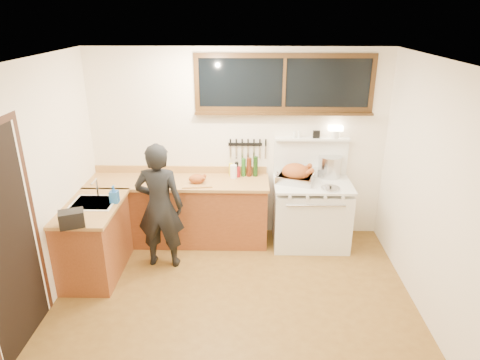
{
  "coord_description": "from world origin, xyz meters",
  "views": [
    {
      "loc": [
        0.15,
        -3.85,
        3.02
      ],
      "look_at": [
        0.05,
        0.85,
        1.15
      ],
      "focal_mm": 32.0,
      "sensor_mm": 36.0,
      "label": 1
    }
  ],
  "objects_px": {
    "man": "(160,206)",
    "cutting_board": "(197,181)",
    "vintage_stove": "(311,212)",
    "roast_turkey": "(296,175)"
  },
  "relations": [
    {
      "from": "vintage_stove",
      "to": "man",
      "type": "height_order",
      "value": "man"
    },
    {
      "from": "vintage_stove",
      "to": "roast_turkey",
      "type": "height_order",
      "value": "vintage_stove"
    },
    {
      "from": "man",
      "to": "roast_turkey",
      "type": "bearing_deg",
      "value": 19.07
    },
    {
      "from": "man",
      "to": "roast_turkey",
      "type": "height_order",
      "value": "man"
    },
    {
      "from": "roast_turkey",
      "to": "man",
      "type": "bearing_deg",
      "value": -160.93
    },
    {
      "from": "vintage_stove",
      "to": "cutting_board",
      "type": "distance_m",
      "value": 1.6
    },
    {
      "from": "vintage_stove",
      "to": "cutting_board",
      "type": "relative_size",
      "value": 3.81
    },
    {
      "from": "vintage_stove",
      "to": "roast_turkey",
      "type": "bearing_deg",
      "value": 176.7
    },
    {
      "from": "man",
      "to": "cutting_board",
      "type": "relative_size",
      "value": 3.82
    },
    {
      "from": "cutting_board",
      "to": "roast_turkey",
      "type": "distance_m",
      "value": 1.3
    }
  ]
}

